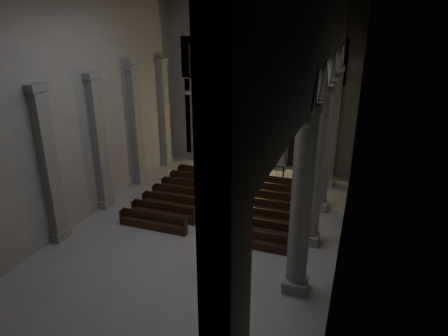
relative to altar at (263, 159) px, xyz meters
name	(u,v)px	position (x,y,z in m)	size (l,w,h in m)	color
room	(195,93)	(-0.56, -11.23, 6.90)	(24.00, 24.10, 12.00)	#9A9892
sanctuary_wall	(259,79)	(-0.56, 0.31, 5.92)	(14.00, 0.77, 12.00)	gray
right_arcade	(322,90)	(4.94, -9.90, 7.13)	(1.00, 24.00, 12.00)	gray
left_pilasters	(119,136)	(-7.31, -7.73, 3.21)	(0.60, 13.00, 8.03)	gray
sanctuary_step	(253,168)	(-0.56, -0.63, -0.62)	(8.50, 2.60, 0.15)	gray
altar	(263,159)	(0.00, 0.00, 0.00)	(2.15, 0.86, 1.09)	beige
altar_rail	(249,166)	(-0.56, -1.93, -0.02)	(5.19, 0.09, 1.02)	black
candle_stand_left	(218,166)	(-2.91, -1.97, -0.27)	(0.27, 0.27, 1.59)	olive
candle_stand_right	(295,175)	(2.75, -1.58, -0.36)	(0.21, 0.21, 1.23)	olive
pews	(223,203)	(-0.56, -7.50, -0.41)	(9.35, 7.81, 0.88)	black
worshipper	(256,182)	(0.72, -4.64, -0.01)	(0.50, 0.33, 1.37)	black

